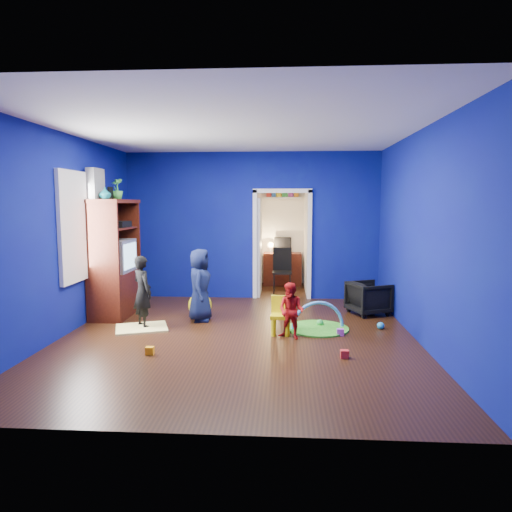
# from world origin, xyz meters

# --- Properties ---
(floor) EXTENTS (5.00, 5.50, 0.01)m
(floor) POSITION_xyz_m (0.00, 0.00, 0.00)
(floor) COLOR black
(floor) RESTS_ON ground
(ceiling) EXTENTS (5.00, 5.50, 0.01)m
(ceiling) POSITION_xyz_m (0.00, 0.00, 2.90)
(ceiling) COLOR white
(ceiling) RESTS_ON wall_back
(wall_back) EXTENTS (5.00, 0.02, 2.90)m
(wall_back) POSITION_xyz_m (0.00, 2.75, 1.45)
(wall_back) COLOR navy
(wall_back) RESTS_ON floor
(wall_front) EXTENTS (5.00, 0.02, 2.90)m
(wall_front) POSITION_xyz_m (0.00, -2.75, 1.45)
(wall_front) COLOR navy
(wall_front) RESTS_ON floor
(wall_left) EXTENTS (0.02, 5.50, 2.90)m
(wall_left) POSITION_xyz_m (-2.50, 0.00, 1.45)
(wall_left) COLOR navy
(wall_left) RESTS_ON floor
(wall_right) EXTENTS (0.02, 5.50, 2.90)m
(wall_right) POSITION_xyz_m (2.50, 0.00, 1.45)
(wall_right) COLOR navy
(wall_right) RESTS_ON floor
(alcove) EXTENTS (1.00, 1.75, 2.50)m
(alcove) POSITION_xyz_m (0.60, 3.62, 1.25)
(alcove) COLOR silver
(alcove) RESTS_ON floor
(armchair) EXTENTS (0.81, 0.80, 0.56)m
(armchair) POSITION_xyz_m (2.10, 1.51, 0.28)
(armchair) COLOR black
(armchair) RESTS_ON floor
(child_black) EXTENTS (0.47, 0.47, 1.11)m
(child_black) POSITION_xyz_m (-1.51, 0.44, 0.55)
(child_black) COLOR black
(child_black) RESTS_ON floor
(child_navy) EXTENTS (0.39, 0.59, 1.17)m
(child_navy) POSITION_xyz_m (-0.71, 0.89, 0.59)
(child_navy) COLOR black
(child_navy) RESTS_ON floor
(toddler_red) EXTENTS (0.47, 0.43, 0.79)m
(toddler_red) POSITION_xyz_m (0.75, -0.00, 0.40)
(toddler_red) COLOR red
(toddler_red) RESTS_ON floor
(vase) EXTENTS (0.23, 0.23, 0.19)m
(vase) POSITION_xyz_m (-2.21, 0.86, 2.05)
(vase) COLOR #0D686C
(vase) RESTS_ON tv_armoire
(potted_plant) EXTENTS (0.25, 0.25, 0.36)m
(potted_plant) POSITION_xyz_m (-2.21, 1.38, 2.14)
(potted_plant) COLOR green
(potted_plant) RESTS_ON tv_armoire
(tv_armoire) EXTENTS (0.58, 1.14, 1.96)m
(tv_armoire) POSITION_xyz_m (-2.21, 1.16, 0.98)
(tv_armoire) COLOR #41190A
(tv_armoire) RESTS_ON floor
(crt_tv) EXTENTS (0.46, 0.70, 0.54)m
(crt_tv) POSITION_xyz_m (-2.17, 1.16, 1.02)
(crt_tv) COLOR silver
(crt_tv) RESTS_ON tv_armoire
(yellow_blanket) EXTENTS (0.91, 0.82, 0.03)m
(yellow_blanket) POSITION_xyz_m (-1.51, 0.34, 0.01)
(yellow_blanket) COLOR #F2E07A
(yellow_blanket) RESTS_ON floor
(hopper_ball) EXTENTS (0.40, 0.40, 0.40)m
(hopper_ball) POSITION_xyz_m (-0.76, 1.14, 0.20)
(hopper_ball) COLOR yellow
(hopper_ball) RESTS_ON floor
(kid_chair) EXTENTS (0.30, 0.30, 0.50)m
(kid_chair) POSITION_xyz_m (0.60, 0.20, 0.25)
(kid_chair) COLOR yellow
(kid_chair) RESTS_ON floor
(play_mat) EXTENTS (0.93, 0.93, 0.02)m
(play_mat) POSITION_xyz_m (1.16, 0.50, 0.01)
(play_mat) COLOR #3E9521
(play_mat) RESTS_ON floor
(toy_arch) EXTENTS (0.82, 0.25, 0.83)m
(toy_arch) POSITION_xyz_m (1.16, 0.50, 0.02)
(toy_arch) COLOR #3F8CD8
(toy_arch) RESTS_ON floor
(window_left) EXTENTS (0.03, 0.95, 1.55)m
(window_left) POSITION_xyz_m (-2.48, 0.35, 1.55)
(window_left) COLOR white
(window_left) RESTS_ON wall_left
(curtain) EXTENTS (0.14, 0.42, 2.40)m
(curtain) POSITION_xyz_m (-2.37, 0.90, 1.25)
(curtain) COLOR slate
(curtain) RESTS_ON floor
(doorway) EXTENTS (1.16, 0.10, 2.10)m
(doorway) POSITION_xyz_m (0.60, 2.75, 1.05)
(doorway) COLOR white
(doorway) RESTS_ON floor
(study_desk) EXTENTS (0.88, 0.44, 0.75)m
(study_desk) POSITION_xyz_m (0.60, 4.26, 0.38)
(study_desk) COLOR #3D140A
(study_desk) RESTS_ON floor
(desk_monitor) EXTENTS (0.40, 0.05, 0.32)m
(desk_monitor) POSITION_xyz_m (0.60, 4.38, 0.95)
(desk_monitor) COLOR black
(desk_monitor) RESTS_ON study_desk
(desk_lamp) EXTENTS (0.14, 0.14, 0.14)m
(desk_lamp) POSITION_xyz_m (0.32, 4.32, 0.93)
(desk_lamp) COLOR #FFD88C
(desk_lamp) RESTS_ON study_desk
(folding_chair) EXTENTS (0.40, 0.40, 0.92)m
(folding_chair) POSITION_xyz_m (0.60, 3.30, 0.46)
(folding_chair) COLOR black
(folding_chair) RESTS_ON floor
(book_shelf) EXTENTS (0.88, 0.24, 0.04)m
(book_shelf) POSITION_xyz_m (0.60, 4.37, 2.02)
(book_shelf) COLOR white
(book_shelf) RESTS_ON study_desk
(toy_0) EXTENTS (0.10, 0.08, 0.10)m
(toy_0) POSITION_xyz_m (1.40, -0.79, 0.05)
(toy_0) COLOR red
(toy_0) RESTS_ON floor
(toy_1) EXTENTS (0.11, 0.11, 0.11)m
(toy_1) POSITION_xyz_m (2.12, 0.58, 0.06)
(toy_1) COLOR #239ACB
(toy_1) RESTS_ON floor
(toy_2) EXTENTS (0.10, 0.08, 0.10)m
(toy_2) POSITION_xyz_m (-1.03, -0.81, 0.05)
(toy_2) COLOR #FF9E0D
(toy_2) RESTS_ON floor
(toy_3) EXTENTS (0.11, 0.11, 0.11)m
(toy_3) POSITION_xyz_m (1.21, 0.68, 0.06)
(toy_3) COLOR green
(toy_3) RESTS_ON floor
(toy_4) EXTENTS (0.10, 0.08, 0.10)m
(toy_4) POSITION_xyz_m (1.47, 0.18, 0.05)
(toy_4) COLOR #BE47BA
(toy_4) RESTS_ON floor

